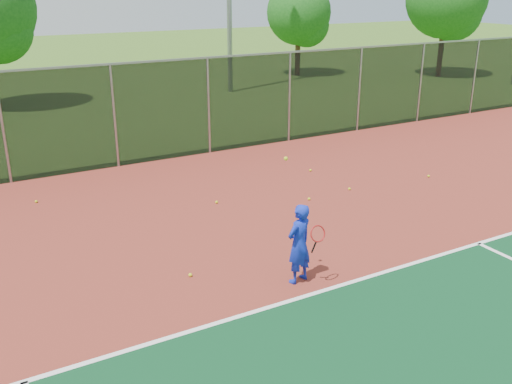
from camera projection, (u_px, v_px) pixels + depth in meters
court_apron at (446, 289)px, 10.20m from camera, size 30.00×20.00×0.02m
fence_back at (209, 105)px, 17.85m from camera, size 30.00×0.06×3.03m
tennis_player at (299, 244)px, 10.19m from camera, size 0.63×0.66×2.39m
practice_ball_0 at (36, 201)px, 14.16m from camera, size 0.07×0.07×0.07m
practice_ball_1 at (309, 199)px, 14.32m from camera, size 0.07×0.07×0.07m
practice_ball_2 at (293, 230)px, 12.52m from camera, size 0.07×0.07×0.07m
practice_ball_3 at (217, 202)px, 14.11m from camera, size 0.07×0.07×0.07m
practice_ball_4 at (310, 170)px, 16.51m from camera, size 0.07×0.07×0.07m
practice_ball_5 at (429, 176)px, 16.02m from camera, size 0.07×0.07×0.07m
practice_ball_6 at (190, 275)px, 10.59m from camera, size 0.07×0.07×0.07m
practice_ball_7 at (349, 189)px, 15.02m from camera, size 0.07×0.07×0.07m
tree_back_mid at (301, 16)px, 32.72m from camera, size 3.68×3.68×5.41m
tree_back_right at (448, 1)px, 32.02m from camera, size 4.54×4.54×6.66m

